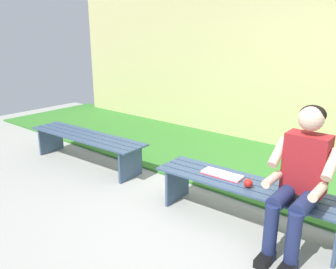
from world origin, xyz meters
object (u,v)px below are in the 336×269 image
Objects in this scene: person_seated at (300,176)px; book_open at (222,175)px; bench_near at (248,193)px; bench_far at (86,141)px; apple at (248,183)px.

book_open is at bearing -7.41° from person_seated.
person_seated is (-0.48, 0.10, 0.34)m from bench_near.
apple is at bearing 178.23° from bench_far.
person_seated is (-2.92, 0.10, 0.34)m from bench_far.
apple reaches higher than bench_near.
apple is at bearing 110.29° from bench_near.
person_seated is 0.50m from apple.
apple is (-2.47, 0.08, 0.13)m from bench_far.
book_open is at bearing -13.76° from apple.
person_seated is at bearing 177.22° from apple.
apple is at bearing 163.71° from book_open.
apple is (0.45, -0.02, -0.21)m from person_seated.
apple reaches higher than book_open.
bench_near is 1.54× the size of person_seated.
book_open is at bearing -179.94° from bench_far.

